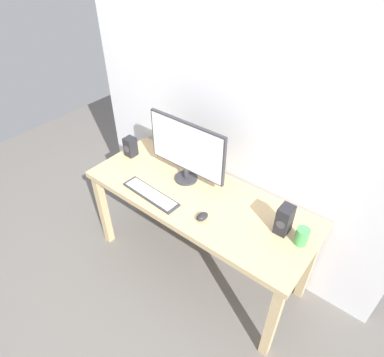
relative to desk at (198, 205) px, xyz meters
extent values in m
plane|color=slate|center=(0.00, 0.00, -0.65)|extent=(6.00, 6.00, 0.00)
cube|color=silver|center=(0.00, 0.35, 0.85)|extent=(2.42, 0.04, 3.00)
cube|color=tan|center=(0.00, 0.00, 0.07)|extent=(1.60, 0.62, 0.04)
cube|color=tan|center=(-0.75, -0.26, -0.30)|extent=(0.06, 0.06, 0.70)
cube|color=tan|center=(0.75, -0.26, -0.30)|extent=(0.06, 0.06, 0.70)
cube|color=tan|center=(-0.75, 0.26, -0.30)|extent=(0.06, 0.06, 0.70)
cube|color=tan|center=(0.75, 0.26, -0.30)|extent=(0.06, 0.06, 0.70)
cylinder|color=#333338|center=(-0.18, 0.09, 0.10)|extent=(0.16, 0.16, 0.02)
cylinder|color=#333338|center=(-0.18, 0.09, 0.14)|extent=(0.04, 0.04, 0.08)
cube|color=#333338|center=(-0.18, 0.10, 0.35)|extent=(0.60, 0.02, 0.37)
cube|color=white|center=(-0.18, 0.09, 0.35)|extent=(0.58, 0.01, 0.34)
cube|color=#333338|center=(-0.25, -0.19, 0.09)|extent=(0.44, 0.13, 0.01)
cube|color=silver|center=(-0.25, -0.19, 0.10)|extent=(0.41, 0.11, 0.00)
ellipsoid|color=#232328|center=(0.15, -0.15, 0.11)|extent=(0.07, 0.09, 0.04)
cube|color=#232328|center=(0.58, 0.06, 0.18)|extent=(0.08, 0.10, 0.19)
cylinder|color=#3F3F44|center=(0.58, 0.01, 0.18)|extent=(0.05, 0.00, 0.05)
cube|color=#232328|center=(-0.70, 0.05, 0.16)|extent=(0.08, 0.08, 0.15)
cylinder|color=#3F3F44|center=(-0.70, 0.01, 0.16)|extent=(0.06, 0.00, 0.06)
cylinder|color=#4CB259|center=(0.70, 0.04, 0.14)|extent=(0.07, 0.07, 0.11)
camera|label=1|loc=(0.99, -1.31, 1.56)|focal=30.99mm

